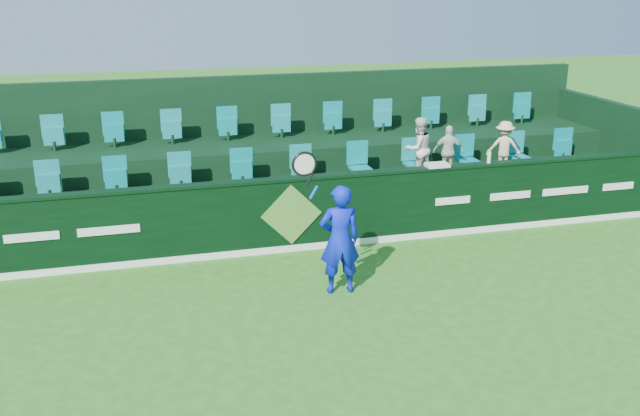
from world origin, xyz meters
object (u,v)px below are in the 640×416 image
object	(u,v)px
spectator_right	(504,147)
towel	(437,165)
drinks_bottle	(489,157)
tennis_player	(339,239)
spectator_left	(418,149)
spectator_middle	(449,151)

from	to	relation	value
spectator_right	towel	world-z (taller)	spectator_right
spectator_right	drinks_bottle	size ratio (longest dim) A/B	4.97
tennis_player	spectator_right	distance (m)	5.43
spectator_right	drinks_bottle	xyz separation A→B (m)	(-0.94, -1.12, 0.12)
spectator_left	spectator_right	bearing A→B (deg)	167.52
spectator_left	spectator_middle	size ratio (longest dim) A/B	1.19
tennis_player	towel	size ratio (longest dim) A/B	5.68
tennis_player	drinks_bottle	world-z (taller)	tennis_player
spectator_middle	drinks_bottle	bearing A→B (deg)	126.47
tennis_player	spectator_right	bearing A→B (deg)	34.47
tennis_player	towel	distance (m)	3.17
drinks_bottle	spectator_right	bearing A→B (deg)	49.89
spectator_middle	drinks_bottle	distance (m)	1.17
towel	drinks_bottle	xyz separation A→B (m)	(1.05, 0.00, 0.08)
spectator_middle	towel	bearing A→B (deg)	77.57
towel	spectator_left	bearing A→B (deg)	85.17
spectator_left	drinks_bottle	world-z (taller)	spectator_left
spectator_middle	spectator_right	bearing A→B (deg)	-158.52
tennis_player	spectator_right	xyz separation A→B (m)	(4.46, 3.06, 0.45)
spectator_left	spectator_right	world-z (taller)	spectator_left
spectator_left	spectator_middle	distance (m)	0.67
spectator_left	towel	xyz separation A→B (m)	(-0.09, -1.12, -0.04)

